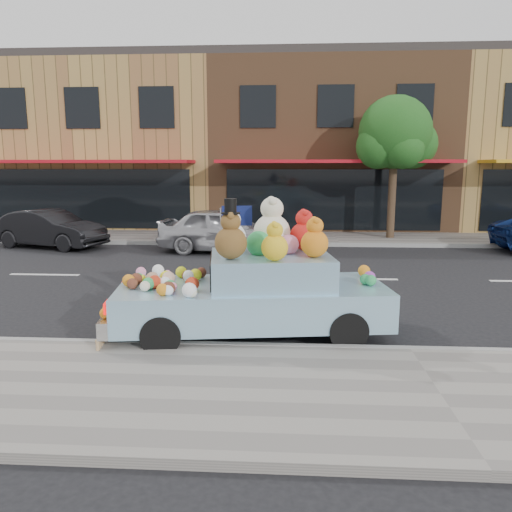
# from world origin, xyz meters

# --- Properties ---
(ground) EXTENTS (120.00, 120.00, 0.00)m
(ground) POSITION_xyz_m (0.00, 0.00, 0.00)
(ground) COLOR black
(ground) RESTS_ON ground
(near_sidewalk) EXTENTS (60.00, 3.00, 0.12)m
(near_sidewalk) POSITION_xyz_m (0.00, -6.50, 0.06)
(near_sidewalk) COLOR gray
(near_sidewalk) RESTS_ON ground
(far_sidewalk) EXTENTS (60.00, 3.00, 0.12)m
(far_sidewalk) POSITION_xyz_m (0.00, 6.50, 0.06)
(far_sidewalk) COLOR gray
(far_sidewalk) RESTS_ON ground
(near_kerb) EXTENTS (60.00, 0.12, 0.13)m
(near_kerb) POSITION_xyz_m (0.00, -5.00, 0.07)
(near_kerb) COLOR gray
(near_kerb) RESTS_ON ground
(far_kerb) EXTENTS (60.00, 0.12, 0.13)m
(far_kerb) POSITION_xyz_m (0.00, 5.00, 0.07)
(far_kerb) COLOR gray
(far_kerb) RESTS_ON ground
(storefront_left) EXTENTS (10.00, 9.80, 7.30)m
(storefront_left) POSITION_xyz_m (-10.00, 11.97, 3.64)
(storefront_left) COLOR #A68445
(storefront_left) RESTS_ON ground
(storefront_mid) EXTENTS (10.00, 9.80, 7.30)m
(storefront_mid) POSITION_xyz_m (0.00, 11.97, 3.64)
(storefront_mid) COLOR brown
(storefront_mid) RESTS_ON ground
(street_tree) EXTENTS (3.00, 2.70, 5.22)m
(street_tree) POSITION_xyz_m (2.03, 6.55, 3.69)
(street_tree) COLOR #38281C
(street_tree) RESTS_ON ground
(car_silver) EXTENTS (4.38, 2.12, 1.44)m
(car_silver) POSITION_xyz_m (-3.80, 3.63, 0.72)
(car_silver) COLOR #AEAEB3
(car_silver) RESTS_ON ground
(car_dark) EXTENTS (4.13, 2.43, 1.29)m
(car_dark) POSITION_xyz_m (-9.85, 4.19, 0.64)
(car_dark) COLOR black
(car_dark) RESTS_ON ground
(art_car) EXTENTS (4.67, 2.32, 2.27)m
(art_car) POSITION_xyz_m (-2.36, -4.23, 0.81)
(art_car) COLOR black
(art_car) RESTS_ON ground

